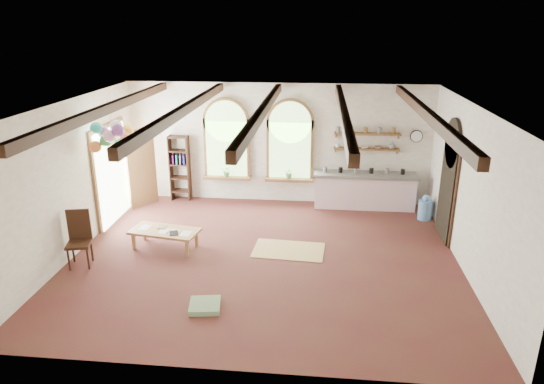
# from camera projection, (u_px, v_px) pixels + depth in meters

# --- Properties ---
(floor) EXTENTS (8.00, 8.00, 0.00)m
(floor) POSITION_uv_depth(u_px,v_px,m) (264.00, 258.00, 10.16)
(floor) COLOR #502A21
(floor) RESTS_ON ground
(ceiling_beams) EXTENTS (6.20, 6.80, 0.18)m
(ceiling_beams) POSITION_uv_depth(u_px,v_px,m) (263.00, 110.00, 9.12)
(ceiling_beams) COLOR black
(ceiling_beams) RESTS_ON ceiling
(window_left) EXTENTS (1.30, 0.28, 2.20)m
(window_left) POSITION_uv_depth(u_px,v_px,m) (227.00, 142.00, 12.96)
(window_left) COLOR brown
(window_left) RESTS_ON floor
(window_right) EXTENTS (1.30, 0.28, 2.20)m
(window_right) POSITION_uv_depth(u_px,v_px,m) (290.00, 144.00, 12.80)
(window_right) COLOR brown
(window_right) RESTS_ON floor
(left_doorway) EXTENTS (0.10, 1.90, 2.50)m
(left_doorway) POSITION_uv_depth(u_px,v_px,m) (112.00, 174.00, 11.83)
(left_doorway) COLOR brown
(left_doorway) RESTS_ON floor
(right_doorway) EXTENTS (0.10, 1.30, 2.40)m
(right_doorway) POSITION_uv_depth(u_px,v_px,m) (447.00, 191.00, 10.82)
(right_doorway) COLOR black
(right_doorway) RESTS_ON floor
(kitchen_counter) EXTENTS (2.68, 0.62, 0.94)m
(kitchen_counter) POSITION_uv_depth(u_px,v_px,m) (364.00, 190.00, 12.78)
(kitchen_counter) COLOR beige
(kitchen_counter) RESTS_ON floor
(wall_shelf_lower) EXTENTS (1.70, 0.24, 0.04)m
(wall_shelf_lower) POSITION_uv_depth(u_px,v_px,m) (366.00, 149.00, 12.59)
(wall_shelf_lower) COLOR brown
(wall_shelf_lower) RESTS_ON wall_back
(wall_shelf_upper) EXTENTS (1.70, 0.24, 0.04)m
(wall_shelf_upper) POSITION_uv_depth(u_px,v_px,m) (367.00, 134.00, 12.46)
(wall_shelf_upper) COLOR brown
(wall_shelf_upper) RESTS_ON wall_back
(wall_clock) EXTENTS (0.32, 0.04, 0.32)m
(wall_clock) POSITION_uv_depth(u_px,v_px,m) (416.00, 136.00, 12.42)
(wall_clock) COLOR black
(wall_clock) RESTS_ON wall_back
(bookshelf) EXTENTS (0.53, 0.32, 1.80)m
(bookshelf) POSITION_uv_depth(u_px,v_px,m) (180.00, 168.00, 13.23)
(bookshelf) COLOR black
(bookshelf) RESTS_ON floor
(coffee_table) EXTENTS (1.56, 0.92, 0.42)m
(coffee_table) POSITION_uv_depth(u_px,v_px,m) (165.00, 232.00, 10.49)
(coffee_table) COLOR tan
(coffee_table) RESTS_ON floor
(side_chair) EXTENTS (0.55, 0.55, 1.14)m
(side_chair) POSITION_uv_depth(u_px,v_px,m) (80.00, 250.00, 9.76)
(side_chair) COLOR black
(side_chair) RESTS_ON floor
(floor_mat) EXTENTS (1.57, 1.03, 0.02)m
(floor_mat) POSITION_uv_depth(u_px,v_px,m) (289.00, 250.00, 10.48)
(floor_mat) COLOR tan
(floor_mat) RESTS_ON floor
(floor_cushion) EXTENTS (0.60, 0.60, 0.09)m
(floor_cushion) POSITION_uv_depth(u_px,v_px,m) (205.00, 306.00, 8.37)
(floor_cushion) COLOR #6B895E
(floor_cushion) RESTS_ON floor
(water_jug_a) EXTENTS (0.33, 0.33, 0.64)m
(water_jug_a) POSITION_uv_depth(u_px,v_px,m) (425.00, 209.00, 12.05)
(water_jug_a) COLOR #5E91CA
(water_jug_a) RESTS_ON floor
(water_jug_b) EXTENTS (0.29, 0.29, 0.57)m
(water_jug_b) POSITION_uv_depth(u_px,v_px,m) (427.00, 208.00, 12.18)
(water_jug_b) COLOR #5E91CA
(water_jug_b) RESTS_ON floor
(balloon_cluster) EXTENTS (0.82, 0.82, 1.16)m
(balloon_cluster) POSITION_uv_depth(u_px,v_px,m) (111.00, 136.00, 10.45)
(balloon_cluster) COLOR silver
(balloon_cluster) RESTS_ON floor
(table_book) EXTENTS (0.21, 0.27, 0.02)m
(table_book) POSITION_uv_depth(u_px,v_px,m) (158.00, 227.00, 10.62)
(table_book) COLOR olive
(table_book) RESTS_ON coffee_table
(tablet) EXTENTS (0.25, 0.30, 0.01)m
(tablet) POSITION_uv_depth(u_px,v_px,m) (174.00, 233.00, 10.32)
(tablet) COLOR black
(tablet) RESTS_ON coffee_table
(potted_plant_left) EXTENTS (0.27, 0.23, 0.30)m
(potted_plant_left) POSITION_uv_depth(u_px,v_px,m) (227.00, 171.00, 13.12)
(potted_plant_left) COLOR #598C4C
(potted_plant_left) RESTS_ON window_left
(potted_plant_right) EXTENTS (0.27, 0.23, 0.30)m
(potted_plant_right) POSITION_uv_depth(u_px,v_px,m) (289.00, 173.00, 12.96)
(potted_plant_right) COLOR #598C4C
(potted_plant_right) RESTS_ON window_right
(shelf_cup_a) EXTENTS (0.12, 0.10, 0.10)m
(shelf_cup_a) POSITION_uv_depth(u_px,v_px,m) (338.00, 146.00, 12.64)
(shelf_cup_a) COLOR white
(shelf_cup_a) RESTS_ON wall_shelf_lower
(shelf_cup_b) EXTENTS (0.10, 0.10, 0.09)m
(shelf_cup_b) POSITION_uv_depth(u_px,v_px,m) (351.00, 146.00, 12.61)
(shelf_cup_b) COLOR beige
(shelf_cup_b) RESTS_ON wall_shelf_lower
(shelf_bowl_a) EXTENTS (0.22, 0.22, 0.05)m
(shelf_bowl_a) POSITION_uv_depth(u_px,v_px,m) (365.00, 147.00, 12.58)
(shelf_bowl_a) COLOR beige
(shelf_bowl_a) RESTS_ON wall_shelf_lower
(shelf_bowl_b) EXTENTS (0.20, 0.20, 0.06)m
(shelf_bowl_b) POSITION_uv_depth(u_px,v_px,m) (378.00, 147.00, 12.55)
(shelf_bowl_b) COLOR #8C664C
(shelf_bowl_b) RESTS_ON wall_shelf_lower
(shelf_vase) EXTENTS (0.18, 0.18, 0.19)m
(shelf_vase) POSITION_uv_depth(u_px,v_px,m) (392.00, 145.00, 12.49)
(shelf_vase) COLOR slate
(shelf_vase) RESTS_ON wall_shelf_lower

